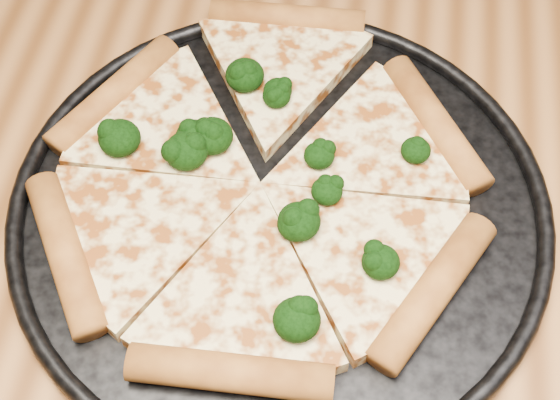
# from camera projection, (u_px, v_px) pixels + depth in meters

# --- Properties ---
(dining_table) EXTENTS (1.20, 0.90, 0.75)m
(dining_table) POSITION_uv_depth(u_px,v_px,m) (413.00, 274.00, 0.69)
(dining_table) COLOR #9B6030
(dining_table) RESTS_ON ground
(pizza_pan) EXTENTS (0.41, 0.41, 0.02)m
(pizza_pan) POSITION_uv_depth(u_px,v_px,m) (280.00, 206.00, 0.61)
(pizza_pan) COLOR black
(pizza_pan) RESTS_ON dining_table
(pizza) EXTENTS (0.35, 0.36, 0.03)m
(pizza) POSITION_uv_depth(u_px,v_px,m) (261.00, 179.00, 0.61)
(pizza) COLOR #F6DC97
(pizza) RESTS_ON pizza_pan
(broccoli_florets) EXTENTS (0.25, 0.24, 0.03)m
(broccoli_florets) POSITION_uv_depth(u_px,v_px,m) (252.00, 167.00, 0.61)
(broccoli_florets) COLOR black
(broccoli_florets) RESTS_ON pizza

